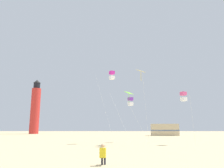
% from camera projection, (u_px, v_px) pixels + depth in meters
% --- Properties ---
extents(kite_flyer_standing, '(0.36, 0.52, 1.16)m').
position_uv_depth(kite_flyer_standing, '(103.00, 154.00, 11.91)').
color(kite_flyer_standing, yellow).
rests_on(kite_flyer_standing, ground).
extents(kite_diamond_gold, '(1.34, 1.34, 8.84)m').
position_uv_depth(kite_diamond_gold, '(141.00, 74.00, 25.74)').
color(kite_diamond_gold, silver).
rests_on(kite_diamond_gold, ground).
extents(kite_box_magenta, '(2.65, 2.65, 9.60)m').
position_uv_depth(kite_box_magenta, '(112.00, 75.00, 29.52)').
color(kite_box_magenta, silver).
rests_on(kite_box_magenta, ground).
extents(kite_box_violet, '(3.14, 2.77, 6.21)m').
position_uv_depth(kite_box_violet, '(130.00, 101.00, 30.76)').
color(kite_box_violet, silver).
rests_on(kite_box_violet, ground).
extents(kite_diamond_lime, '(2.97, 2.97, 6.43)m').
position_uv_depth(kite_diamond_lime, '(128.00, 95.00, 26.74)').
color(kite_diamond_lime, silver).
rests_on(kite_diamond_lime, ground).
extents(kite_box_rainbow, '(1.59, 1.59, 6.34)m').
position_uv_depth(kite_box_rainbow, '(183.00, 96.00, 26.60)').
color(kite_box_rainbow, silver).
rests_on(kite_box_rainbow, ground).
extents(lighthouse_distant, '(2.80, 2.80, 16.80)m').
position_uv_depth(lighthouse_distant, '(35.00, 108.00, 67.20)').
color(lighthouse_distant, red).
rests_on(lighthouse_distant, ground).
extents(rv_van_tan, '(6.47, 2.42, 2.80)m').
position_uv_depth(rv_van_tan, '(165.00, 130.00, 52.09)').
color(rv_van_tan, '#C6B28C').
rests_on(rv_van_tan, ground).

